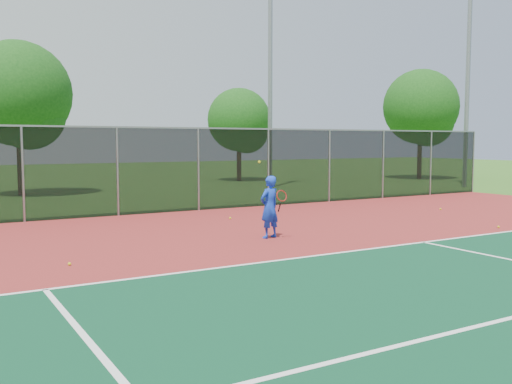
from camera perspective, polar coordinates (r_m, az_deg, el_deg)
ground at (r=11.45m, az=20.54°, el=-8.04°), size 120.00×120.00×0.00m
court_apron at (r=12.76m, az=13.51°, el=-6.47°), size 30.00×20.00×0.02m
fence_back at (r=20.91m, az=-5.78°, el=2.39°), size 30.00×0.06×3.03m
tennis_player at (r=14.82m, az=1.36°, el=-1.50°), size 0.67×0.67×2.03m
practice_ball_1 at (r=18.06m, az=23.09°, el=-3.23°), size 0.07×0.07×0.07m
practice_ball_2 at (r=12.25m, az=-18.15°, el=-6.85°), size 0.07×0.07×0.07m
practice_ball_3 at (r=22.05m, az=17.97°, el=-1.63°), size 0.07×0.07×0.07m
practice_ball_4 at (r=18.52m, az=-2.60°, el=-2.62°), size 0.07×0.07×0.07m
floodlight_n at (r=31.67m, az=1.43°, el=12.83°), size 0.90×0.40×12.07m
floodlight_ne at (r=33.94m, az=20.46°, el=11.99°), size 0.90×0.40×12.07m
tree_back_left at (r=28.90m, az=-22.49°, el=8.62°), size 4.90×4.90×7.20m
tree_back_mid at (r=36.77m, az=-1.53°, el=6.94°), size 4.05×4.05×5.95m
tree_back_right at (r=40.25m, az=16.32°, el=7.85°), size 5.02×5.02×7.37m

